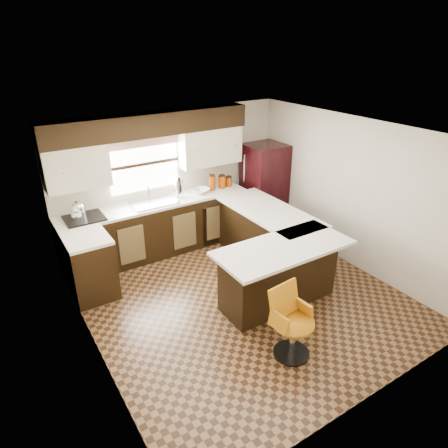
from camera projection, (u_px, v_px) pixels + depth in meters
floor at (242, 297)px, 5.87m from camera, size 4.40×4.40×0.00m
ceiling at (246, 134)px, 4.84m from camera, size 4.40×4.40×0.00m
wall_back at (172, 178)px, 7.03m from camera, size 4.40×0.00×4.40m
wall_front at (380, 309)px, 3.68m from camera, size 4.40×0.00×4.40m
wall_left at (85, 267)px, 4.34m from camera, size 0.00×4.40×4.40m
wall_right at (351, 193)px, 6.37m from camera, size 0.00×4.40×4.40m
base_cab_back at (159, 229)px, 6.91m from camera, size 3.30×0.60×0.90m
base_cab_left at (91, 268)px, 5.76m from camera, size 0.60×0.70×0.90m
counter_back at (157, 204)px, 6.71m from camera, size 3.30×0.60×0.04m
counter_left at (86, 239)px, 5.56m from camera, size 0.60×0.70×0.04m
soffit at (150, 124)px, 6.27m from camera, size 3.40×0.35×0.36m
upper_cab_left at (76, 167)px, 5.89m from camera, size 0.94×0.35×0.64m
upper_cab_right at (210, 146)px, 7.01m from camera, size 1.14×0.35×0.64m
window_pane at (144, 164)px, 6.63m from camera, size 1.20×0.02×0.90m
valance at (143, 141)px, 6.43m from camera, size 1.30×0.06×0.18m
sink at (154, 203)px, 6.65m from camera, size 0.75×0.45×0.03m
dishwasher at (216, 223)px, 7.18m from camera, size 0.58×0.03×0.78m
cooktop at (84, 218)px, 6.10m from camera, size 0.58×0.50×0.02m
peninsula_long at (265, 238)px, 6.59m from camera, size 0.60×1.95×0.90m
peninsula_return at (279, 274)px, 5.59m from camera, size 1.65×0.60×0.90m
counter_pen_long at (269, 211)px, 6.41m from camera, size 0.84×1.95×0.04m
counter_pen_return at (284, 248)px, 5.31m from camera, size 1.89×0.84×0.04m
refrigerator at (264, 187)px, 7.69m from camera, size 0.71×0.69×1.67m
bar_chair at (294, 324)px, 4.63m from camera, size 0.52×0.52×0.89m
kettle at (77, 210)px, 5.99m from camera, size 0.21×0.21×0.29m
percolator at (179, 189)px, 6.84m from camera, size 0.14×0.14×0.32m
mixing_bowl at (201, 191)px, 7.09m from camera, size 0.40×0.40×0.07m
canister_large at (212, 183)px, 7.19m from camera, size 0.12×0.12×0.26m
canister_med at (222, 182)px, 7.30m from camera, size 0.14×0.14×0.22m
canister_small at (229, 182)px, 7.38m from camera, size 0.12×0.12×0.17m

